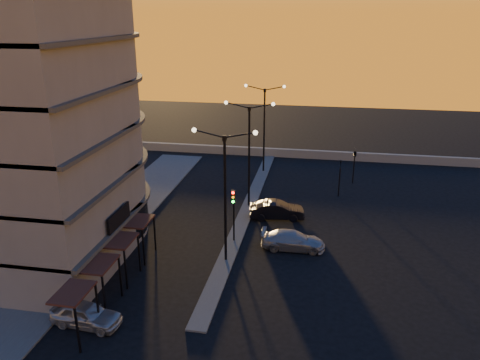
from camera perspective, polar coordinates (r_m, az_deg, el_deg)
name	(u,v)px	position (r m, az deg, el deg)	size (l,w,h in m)	color
ground	(226,261)	(33.45, -1.73, -9.81)	(120.00, 120.00, 0.00)	black
sidewalk_west	(111,225)	(40.00, -15.45, -5.28)	(5.00, 40.00, 0.12)	#4C4B49
median	(249,206)	(42.26, 1.07, -3.16)	(1.20, 36.00, 0.12)	#4C4B49
parapet	(286,153)	(56.90, 5.68, 3.29)	(44.00, 0.50, 1.00)	slate
building	(20,85)	(35.20, -25.24, 10.42)	(14.35, 17.08, 25.00)	slate
streetlamp_near	(225,186)	(31.08, -1.84, -0.79)	(4.32, 0.32, 9.51)	black
streetlamp_mid	(249,147)	(40.44, 1.12, 4.08)	(4.32, 0.32, 9.51)	black
streetlamp_far	(264,122)	(50.04, 2.98, 7.11)	(4.32, 0.32, 9.51)	black
traffic_light_main	(233,207)	(34.69, -0.80, -3.35)	(0.28, 0.44, 4.25)	black
signal_east_a	(340,177)	(44.91, 12.05, 0.35)	(0.13, 0.16, 3.60)	black
signal_east_b	(355,154)	(48.45, 13.83, 3.09)	(0.42, 1.99, 3.60)	black
car_hatchback	(86,314)	(28.33, -18.27, -15.29)	(1.61, 4.01, 1.37)	#AEB3B6
car_sedan	(277,210)	(39.70, 4.53, -3.68)	(1.60, 4.59, 1.51)	black
car_wagon	(293,240)	(34.93, 6.47, -7.32)	(1.90, 4.68, 1.36)	#9A9EA1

